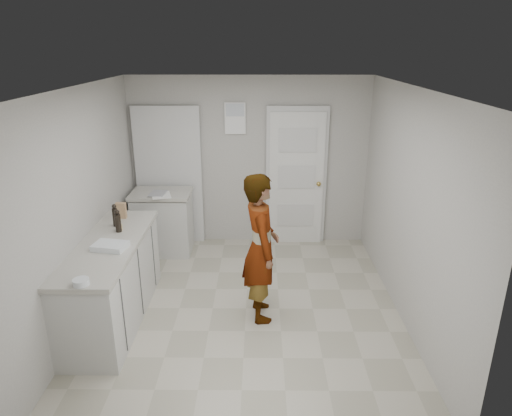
{
  "coord_description": "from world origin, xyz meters",
  "views": [
    {
      "loc": [
        0.16,
        -4.6,
        2.9
      ],
      "look_at": [
        0.11,
        0.4,
        1.1
      ],
      "focal_mm": 32.0,
      "sensor_mm": 36.0,
      "label": 1
    }
  ],
  "objects_px": {
    "person": "(261,248)",
    "spice_jar": "(120,227)",
    "baking_dish": "(110,246)",
    "egg_bowl": "(81,282)",
    "oil_cruet_a": "(118,221)",
    "oil_cruet_b": "(115,216)",
    "cake_mix_box": "(121,210)"
  },
  "relations": [
    {
      "from": "person",
      "to": "oil_cruet_a",
      "type": "xyz_separation_m",
      "value": [
        -1.59,
        0.21,
        0.22
      ]
    },
    {
      "from": "baking_dish",
      "to": "oil_cruet_b",
      "type": "bearing_deg",
      "value": 101.42
    },
    {
      "from": "spice_jar",
      "to": "oil_cruet_a",
      "type": "height_order",
      "value": "oil_cruet_a"
    },
    {
      "from": "oil_cruet_a",
      "to": "oil_cruet_b",
      "type": "xyz_separation_m",
      "value": [
        -0.08,
        0.17,
        0.0
      ]
    },
    {
      "from": "cake_mix_box",
      "to": "oil_cruet_b",
      "type": "xyz_separation_m",
      "value": [
        0.01,
        -0.25,
        0.03
      ]
    },
    {
      "from": "oil_cruet_a",
      "to": "oil_cruet_b",
      "type": "height_order",
      "value": "oil_cruet_b"
    },
    {
      "from": "spice_jar",
      "to": "oil_cruet_b",
      "type": "bearing_deg",
      "value": 125.05
    },
    {
      "from": "spice_jar",
      "to": "egg_bowl",
      "type": "relative_size",
      "value": 0.52
    },
    {
      "from": "person",
      "to": "cake_mix_box",
      "type": "relative_size",
      "value": 8.53
    },
    {
      "from": "person",
      "to": "oil_cruet_b",
      "type": "xyz_separation_m",
      "value": [
        -1.67,
        0.38,
        0.22
      ]
    },
    {
      "from": "cake_mix_box",
      "to": "spice_jar",
      "type": "relative_size",
      "value": 2.62
    },
    {
      "from": "cake_mix_box",
      "to": "spice_jar",
      "type": "distance_m",
      "value": 0.4
    },
    {
      "from": "oil_cruet_b",
      "to": "baking_dish",
      "type": "xyz_separation_m",
      "value": [
        0.13,
        -0.62,
        -0.1
      ]
    },
    {
      "from": "oil_cruet_b",
      "to": "egg_bowl",
      "type": "distance_m",
      "value": 1.37
    },
    {
      "from": "oil_cruet_a",
      "to": "oil_cruet_b",
      "type": "distance_m",
      "value": 0.19
    },
    {
      "from": "oil_cruet_a",
      "to": "oil_cruet_b",
      "type": "bearing_deg",
      "value": 116.29
    },
    {
      "from": "spice_jar",
      "to": "oil_cruet_b",
      "type": "distance_m",
      "value": 0.18
    },
    {
      "from": "baking_dish",
      "to": "cake_mix_box",
      "type": "bearing_deg",
      "value": 98.58
    },
    {
      "from": "cake_mix_box",
      "to": "egg_bowl",
      "type": "bearing_deg",
      "value": -83.08
    },
    {
      "from": "oil_cruet_a",
      "to": "egg_bowl",
      "type": "relative_size",
      "value": 1.84
    },
    {
      "from": "spice_jar",
      "to": "egg_bowl",
      "type": "distance_m",
      "value": 1.24
    },
    {
      "from": "baking_dish",
      "to": "egg_bowl",
      "type": "relative_size",
      "value": 2.57
    },
    {
      "from": "spice_jar",
      "to": "baking_dish",
      "type": "relative_size",
      "value": 0.2
    },
    {
      "from": "egg_bowl",
      "to": "person",
      "type": "bearing_deg",
      "value": 32.2
    },
    {
      "from": "person",
      "to": "oil_cruet_a",
      "type": "height_order",
      "value": "person"
    },
    {
      "from": "oil_cruet_b",
      "to": "egg_bowl",
      "type": "height_order",
      "value": "oil_cruet_b"
    },
    {
      "from": "person",
      "to": "spice_jar",
      "type": "bearing_deg",
      "value": 72.01
    },
    {
      "from": "cake_mix_box",
      "to": "oil_cruet_b",
      "type": "bearing_deg",
      "value": -85.44
    },
    {
      "from": "spice_jar",
      "to": "oil_cruet_a",
      "type": "distance_m",
      "value": 0.1
    },
    {
      "from": "oil_cruet_a",
      "to": "baking_dish",
      "type": "height_order",
      "value": "oil_cruet_a"
    },
    {
      "from": "cake_mix_box",
      "to": "oil_cruet_a",
      "type": "distance_m",
      "value": 0.43
    },
    {
      "from": "oil_cruet_a",
      "to": "egg_bowl",
      "type": "height_order",
      "value": "oil_cruet_a"
    }
  ]
}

